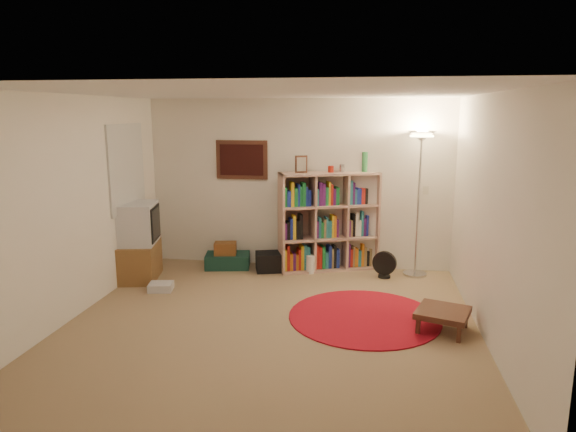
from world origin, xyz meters
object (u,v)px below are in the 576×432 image
object	(u,v)px
bookshelf	(327,223)
floor_lamp	(421,156)
side_table	(443,313)
suitcase	(228,261)
tv_stand	(138,243)
floor_fan	(384,265)

from	to	relation	value
bookshelf	floor_lamp	distance (m)	1.63
floor_lamp	side_table	xyz separation A→B (m)	(0.12, -1.92, -1.50)
floor_lamp	suitcase	world-z (taller)	floor_lamp
tv_stand	side_table	distance (m)	4.15
side_table	suitcase	bearing A→B (deg)	146.89
floor_lamp	tv_stand	xyz separation A→B (m)	(-3.85, -0.75, -1.18)
floor_fan	tv_stand	size ratio (longest dim) A/B	0.36
bookshelf	floor_lamp	xyz separation A→B (m)	(1.28, -0.12, 1.00)
bookshelf	tv_stand	world-z (taller)	bookshelf
bookshelf	floor_fan	world-z (taller)	bookshelf
tv_stand	suitcase	xyz separation A→B (m)	(1.09, 0.71, -0.42)
floor_fan	suitcase	xyz separation A→B (m)	(-2.32, 0.15, -0.09)
floor_fan	suitcase	world-z (taller)	floor_fan
floor_lamp	side_table	bearing A→B (deg)	-86.46
suitcase	side_table	world-z (taller)	side_table
bookshelf	side_table	size ratio (longest dim) A/B	2.62
tv_stand	suitcase	world-z (taller)	tv_stand
bookshelf	side_table	xyz separation A→B (m)	(1.40, -2.04, -0.50)
floor_lamp	tv_stand	bearing A→B (deg)	-168.96
bookshelf	floor_lamp	bearing A→B (deg)	-25.43
floor_fan	tv_stand	xyz separation A→B (m)	(-3.40, -0.56, 0.33)
bookshelf	floor_lamp	size ratio (longest dim) A/B	0.85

